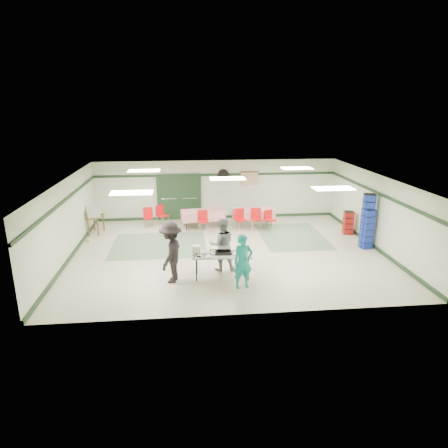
{
  "coord_description": "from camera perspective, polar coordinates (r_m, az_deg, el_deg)",
  "views": [
    {
      "loc": [
        -1.49,
        -13.46,
        5.13
      ],
      "look_at": [
        -0.15,
        -0.3,
        1.14
      ],
      "focal_mm": 32.0,
      "sensor_mm": 36.0,
      "label": 1
    }
  ],
  "objects": [
    {
      "name": "wall_front",
      "position": [
        9.84,
        3.36,
        -5.84
      ],
      "size": [
        11.0,
        0.0,
        11.0
      ],
      "primitive_type": "plane",
      "rotation": [
        -1.57,
        0.0,
        0.0
      ],
      "color": "silver",
      "rests_on": "floor"
    },
    {
      "name": "sheet_tray_mid",
      "position": [
        12.24,
        -0.63,
        -4.07
      ],
      "size": [
        0.63,
        0.49,
        0.02
      ],
      "primitive_type": "cube",
      "rotation": [
        0.0,
        0.0,
        -0.06
      ],
      "color": "silver",
      "rests_on": "serving_table"
    },
    {
      "name": "chair_loose_b",
      "position": [
        17.51,
        -10.79,
        1.23
      ],
      "size": [
        0.44,
        0.44,
        0.86
      ],
      "rotation": [
        0.0,
        0.0,
        0.11
      ],
      "color": "red",
      "rests_on": "floor"
    },
    {
      "name": "trim_left",
      "position": [
        14.37,
        -21.78,
        3.19
      ],
      "size": [
        0.06,
        9.0,
        0.1
      ],
      "primitive_type": "cube",
      "rotation": [
        0.0,
        0.0,
        1.57
      ],
      "color": "#1C331C",
      "rests_on": "wall_back"
    },
    {
      "name": "crate_stack_blue_b",
      "position": [
        15.52,
        19.76,
        0.39
      ],
      "size": [
        0.48,
        0.48,
        2.03
      ],
      "primitive_type": "cube",
      "rotation": [
        0.0,
        0.0,
        -0.25
      ],
      "color": "#1A3B9E",
      "rests_on": "floor"
    },
    {
      "name": "volunteer_dark",
      "position": [
        11.91,
        -7.59,
        -4.05
      ],
      "size": [
        0.98,
        1.33,
        1.85
      ],
      "primitive_type": "imported",
      "rotation": [
        0.0,
        0.0,
        -1.84
      ],
      "color": "black",
      "rests_on": "floor"
    },
    {
      "name": "baseboard_left",
      "position": [
        14.92,
        -20.96,
        -4.25
      ],
      "size": [
        0.06,
        9.0,
        0.12
      ],
      "primitive_type": "cube",
      "rotation": [
        0.0,
        0.0,
        1.57
      ],
      "color": "#1C331C",
      "rests_on": "floor"
    },
    {
      "name": "chair_d",
      "position": [
        16.63,
        -3.01,
        0.75
      ],
      "size": [
        0.46,
        0.46,
        0.89
      ],
      "rotation": [
        0.0,
        0.0,
        0.1
      ],
      "color": "red",
      "rests_on": "floor"
    },
    {
      "name": "printer_table",
      "position": [
        17.18,
        -17.9,
        0.73
      ],
      "size": [
        0.63,
        0.85,
        0.74
      ],
      "rotation": [
        0.0,
        0.0,
        -0.17
      ],
      "color": "brown",
      "rests_on": "floor"
    },
    {
      "name": "baseboard_back",
      "position": [
        18.69,
        -1.02,
        1.03
      ],
      "size": [
        11.0,
        0.06,
        0.12
      ],
      "primitive_type": "cube",
      "color": "#1C331C",
      "rests_on": "floor"
    },
    {
      "name": "crate_stack_red",
      "position": [
        17.07,
        17.33,
        0.17
      ],
      "size": [
        0.42,
        0.42,
        0.96
      ],
      "primitive_type": "cube",
      "rotation": [
        0.0,
        0.0,
        -0.14
      ],
      "color": "maroon",
      "rests_on": "floor"
    },
    {
      "name": "volunteer_teal",
      "position": [
        11.48,
        2.74,
        -5.39
      ],
      "size": [
        0.65,
        0.49,
        1.61
      ],
      "primitive_type": "imported",
      "rotation": [
        0.0,
        0.0,
        0.2
      ],
      "color": "teal",
      "rests_on": "floor"
    },
    {
      "name": "green_patch_b",
      "position": [
        16.39,
        9.68,
        -1.71
      ],
      "size": [
        2.5,
        3.5,
        0.01
      ],
      "primitive_type": "cube",
      "color": "#627C5B",
      "rests_on": "floor"
    },
    {
      "name": "green_patch_a",
      "position": [
        15.38,
        -9.25,
        -2.93
      ],
      "size": [
        3.5,
        3.0,
        0.01
      ],
      "primitive_type": "cube",
      "color": "#627C5B",
      "rests_on": "floor"
    },
    {
      "name": "dining_table_b",
      "position": [
        17.17,
        -3.03,
        1.34
      ],
      "size": [
        1.9,
        1.02,
        0.77
      ],
      "rotation": [
        0.0,
        0.0,
        0.12
      ],
      "color": "red",
      "rests_on": "floor"
    },
    {
      "name": "baseboard_right",
      "position": [
        15.98,
        20.39,
        -2.82
      ],
      "size": [
        0.06,
        9.0,
        0.12
      ],
      "primitive_type": "cube",
      "rotation": [
        0.0,
        0.0,
        1.57
      ],
      "color": "#1C331C",
      "rests_on": "floor"
    },
    {
      "name": "chair_c",
      "position": [
        16.99,
        6.48,
        0.89
      ],
      "size": [
        0.52,
        0.52,
        0.84
      ],
      "rotation": [
        0.0,
        0.0,
        0.42
      ],
      "color": "red",
      "rests_on": "floor"
    },
    {
      "name": "door_frame",
      "position": [
        18.34,
        -6.43,
        3.81
      ],
      "size": [
        2.0,
        0.03,
        2.15
      ],
      "primitive_type": "cube",
      "color": "#1C331C",
      "rests_on": "floor"
    },
    {
      "name": "wall_left",
      "position": [
        14.55,
        -21.59,
        0.51
      ],
      "size": [
        0.0,
        9.0,
        9.0
      ],
      "primitive_type": "plane",
      "rotation": [
        1.57,
        0.0,
        1.57
      ],
      "color": "silver",
      "rests_on": "floor"
    },
    {
      "name": "office_printer",
      "position": [
        16.95,
        -18.09,
        1.56
      ],
      "size": [
        0.5,
        0.45,
        0.36
      ],
      "primitive_type": "cube",
      "rotation": [
        0.0,
        0.0,
        0.12
      ],
      "color": "#ACACA7",
      "rests_on": "printer_table"
    },
    {
      "name": "dining_table_a",
      "position": [
        17.4,
        4.22,
        1.53
      ],
      "size": [
        1.8,
        0.87,
        0.77
      ],
      "rotation": [
        0.0,
        0.0,
        0.05
      ],
      "color": "red",
      "rests_on": "floor"
    },
    {
      "name": "floor",
      "position": [
        14.48,
        0.47,
        -3.97
      ],
      "size": [
        11.0,
        11.0,
        0.0
      ],
      "primitive_type": "plane",
      "color": "beige",
      "rests_on": "ground"
    },
    {
      "name": "volunteer_grey",
      "position": [
        12.66,
        -0.3,
        -2.94
      ],
      "size": [
        0.88,
        0.7,
        1.72
      ],
      "primitive_type": "imported",
      "rotation": [
        0.0,
        0.0,
        3.21
      ],
      "color": "gray",
      "rests_on": "floor"
    },
    {
      "name": "sheet_tray_right",
      "position": [
        12.16,
        2.57,
        -4.23
      ],
      "size": [
        0.56,
        0.44,
        0.02
      ],
      "primitive_type": "cube",
      "rotation": [
        0.0,
        0.0,
        -0.06
      ],
      "color": "silver",
      "rests_on": "serving_table"
    },
    {
      "name": "crate_stack_blue_a",
      "position": [
        15.54,
        19.76,
        -0.64
      ],
      "size": [
        0.44,
        0.44,
        1.49
      ],
      "primitive_type": "cube",
      "rotation": [
        0.0,
        0.0,
        0.17
      ],
      "color": "#1A3B9E",
      "rests_on": "floor"
    },
    {
      "name": "double_door_left",
      "position": [
        18.37,
        -7.9,
        3.78
      ],
      "size": [
        0.9,
        0.06,
        2.1
      ],
      "primitive_type": "cube",
      "color": "gray",
      "rests_on": "floor"
    },
    {
      "name": "trim_right",
      "position": [
        15.46,
        21.14,
        4.15
      ],
      "size": [
        0.06,
        9.0,
        0.1
      ],
      "primitive_type": "cube",
      "rotation": [
        0.0,
        0.0,
        1.57
      ],
      "color": "#1C331C",
      "rests_on": "wall_back"
    },
    {
      "name": "double_door_right",
      "position": [
        18.36,
        -4.93,
        3.87
      ],
      "size": [
        0.9,
        0.06,
        2.1
      ],
      "primitive_type": "cube",
      "color": "gray",
      "rests_on": "floor"
    },
    {
      "name": "broom",
      "position": [
        16.25,
        -18.88,
        0.15
      ],
      "size": [
        0.04,
        0.23,
        1.41
      ],
      "primitive_type": "cylinder",
      "rotation": [
        0.14,
        0.0,
        0.05
      ],
      "color": "brown",
      "rests_on": "floor"
    },
    {
      "name": "ceiling",
      "position": [
        13.76,
        0.5,
        6.6
      ],
      "size": [
        11.0,
        11.0,
        0.0
      ],
      "primitive_type": "plane",
      "rotation": [
        3.14,
        0.0,
        0.0
      ],
      "color": "silver",
      "rests_on": "wall_back"
    },
    {
      "name": "serving_table",
      "position": [
        12.17,
        -0.28,
        -4.49
      ],
      "size": [
        1.85,
        0.84,
        0.76
      ],
      "rotation": [
        0.0,
        0.0,
        -0.06
      ],
      "color": "#B9B9B4",
      "rests_on": "floor"
    },
    {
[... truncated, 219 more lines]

